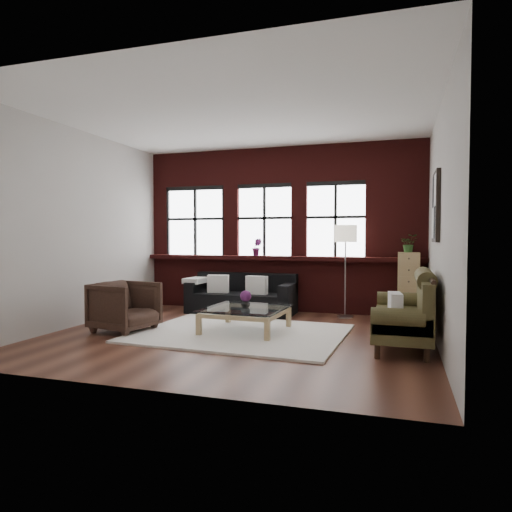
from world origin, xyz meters
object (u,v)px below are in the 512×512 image
(armchair, at_px, (125,307))
(coffee_table, at_px, (246,320))
(vase, at_px, (246,303))
(dark_sofa, at_px, (241,294))
(floor_lamp, at_px, (345,267))
(vintage_settee, at_px, (402,309))
(drawer_chest, at_px, (408,286))

(armchair, height_order, coffee_table, armchair)
(coffee_table, bearing_deg, vase, 126.87)
(dark_sofa, distance_m, armchair, 2.42)
(dark_sofa, bearing_deg, floor_lamp, 3.23)
(vintage_settee, height_order, coffee_table, vintage_settee)
(armchair, height_order, vase, armchair)
(dark_sofa, height_order, vase, dark_sofa)
(vintage_settee, bearing_deg, coffee_table, 176.33)
(coffee_table, bearing_deg, dark_sofa, 111.49)
(vintage_settee, relative_size, coffee_table, 1.57)
(dark_sofa, xyz_separation_m, drawer_chest, (3.02, 0.22, 0.22))
(armchair, xyz_separation_m, drawer_chest, (4.16, 2.35, 0.21))
(vintage_settee, height_order, floor_lamp, floor_lamp)
(armchair, bearing_deg, floor_lamp, -43.71)
(armchair, bearing_deg, vintage_settee, -75.02)
(coffee_table, bearing_deg, drawer_chest, 38.30)
(dark_sofa, relative_size, vase, 14.21)
(coffee_table, height_order, floor_lamp, floor_lamp)
(floor_lamp, bearing_deg, vintage_settee, -63.20)
(vintage_settee, bearing_deg, dark_sofa, 148.22)
(vintage_settee, relative_size, armchair, 2.18)
(vintage_settee, distance_m, vase, 2.26)
(vintage_settee, bearing_deg, drawer_chest, 86.68)
(vintage_settee, distance_m, floor_lamp, 2.18)
(vase, bearing_deg, drawer_chest, 38.30)
(dark_sofa, xyz_separation_m, vase, (0.65, -1.65, 0.08))
(vintage_settee, bearing_deg, floor_lamp, 116.80)
(dark_sofa, distance_m, floor_lamp, 2.02)
(dark_sofa, bearing_deg, vintage_settee, -31.78)
(vase, bearing_deg, dark_sofa, 111.49)
(coffee_table, bearing_deg, floor_lamp, 53.87)
(armchair, distance_m, floor_lamp, 3.85)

